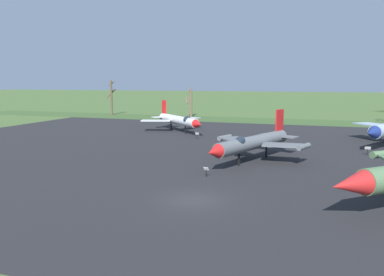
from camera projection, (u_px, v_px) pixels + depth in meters
name	position (u px, v px, depth m)	size (l,w,h in m)	color
ground_plane	(193.00, 200.00, 26.75)	(600.00, 600.00, 0.00)	#425B2D
asphalt_apron	(243.00, 153.00, 44.43)	(93.30, 62.84, 0.05)	black
grass_verge_strip	(276.00, 121.00, 79.54)	(153.30, 12.00, 0.06)	#365026
jet_fighter_front_left	(179.00, 120.00, 62.17)	(12.33, 12.05, 5.07)	silver
info_placard_front_left	(197.00, 135.00, 54.60)	(0.57, 0.24, 1.03)	black
info_placard_front_right	(368.00, 150.00, 42.56)	(0.64, 0.23, 1.07)	black
jet_fighter_rear_center	(253.00, 142.00, 39.00)	(10.26, 14.03, 5.20)	#565B60
info_placard_rear_center	(206.00, 171.00, 32.99)	(0.50, 0.30, 0.93)	black
bare_tree_far_left	(111.00, 97.00, 94.16)	(2.82, 1.86, 8.66)	brown
bare_tree_left_of_center	(190.00, 102.00, 89.48)	(1.97, 2.63, 7.14)	brown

